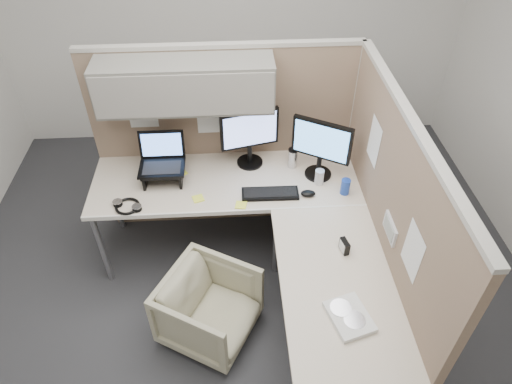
{
  "coord_description": "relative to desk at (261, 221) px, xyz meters",
  "views": [
    {
      "loc": [
        -0.05,
        -2.08,
        2.92
      ],
      "look_at": [
        0.1,
        0.25,
        0.85
      ],
      "focal_mm": 32.0,
      "sensor_mm": 36.0,
      "label": 1
    }
  ],
  "objects": [
    {
      "name": "ground",
      "position": [
        -0.12,
        -0.13,
        -0.69
      ],
      "size": [
        4.5,
        4.5,
        0.0
      ],
      "primitive_type": "plane",
      "color": "#2B2C2F",
      "rests_on": "ground"
    },
    {
      "name": "partition_back",
      "position": [
        -0.34,
        0.7,
        0.41
      ],
      "size": [
        2.0,
        0.36,
        1.63
      ],
      "color": "#8B705B",
      "rests_on": "ground"
    },
    {
      "name": "partition_right",
      "position": [
        0.78,
        -0.19,
        0.13
      ],
      "size": [
        0.07,
        2.03,
        1.63
      ],
      "color": "#8B705B",
      "rests_on": "ground"
    },
    {
      "name": "desk",
      "position": [
        0.0,
        0.0,
        0.0
      ],
      "size": [
        2.0,
        1.98,
        0.73
      ],
      "color": "beige",
      "rests_on": "ground"
    },
    {
      "name": "office_chair",
      "position": [
        -0.37,
        -0.39,
        -0.39
      ],
      "size": [
        0.74,
        0.76,
        0.59
      ],
      "primitive_type": "imported",
      "rotation": [
        0.0,
        0.0,
        1.06
      ],
      "color": "#B3AC8E",
      "rests_on": "ground"
    },
    {
      "name": "monitor_left",
      "position": [
        -0.04,
        0.6,
        0.32
      ],
      "size": [
        0.44,
        0.2,
        0.47
      ],
      "rotation": [
        0.0,
        0.0,
        0.24
      ],
      "color": "black",
      "rests_on": "desk"
    },
    {
      "name": "monitor_right",
      "position": [
        0.46,
        0.43,
        0.32
      ],
      "size": [
        0.4,
        0.25,
        0.47
      ],
      "rotation": [
        0.0,
        0.0,
        -0.53
      ],
      "color": "black",
      "rests_on": "desk"
    },
    {
      "name": "laptop_station",
      "position": [
        -0.69,
        0.46,
        0.17
      ],
      "size": [
        0.33,
        0.28,
        0.34
      ],
      "color": "black",
      "rests_on": "desk"
    },
    {
      "name": "keyboard",
      "position": [
        0.08,
        0.22,
        0.05
      ],
      "size": [
        0.41,
        0.14,
        0.02
      ],
      "primitive_type": "cube",
      "rotation": [
        0.0,
        0.0,
        -0.02
      ],
      "color": "black",
      "rests_on": "desk"
    },
    {
      "name": "mouse",
      "position": [
        0.35,
        0.2,
        0.06
      ],
      "size": [
        0.11,
        0.07,
        0.04
      ],
      "primitive_type": "ellipsoid",
      "rotation": [
        0.0,
        0.0,
        -0.05
      ],
      "color": "black",
      "rests_on": "desk"
    },
    {
      "name": "travel_mug",
      "position": [
        0.28,
        0.54,
        0.12
      ],
      "size": [
        0.08,
        0.08,
        0.16
      ],
      "color": "silver",
      "rests_on": "desk"
    },
    {
      "name": "soda_can_green",
      "position": [
        0.62,
        0.21,
        0.1
      ],
      "size": [
        0.07,
        0.07,
        0.12
      ],
      "primitive_type": "cylinder",
      "color": "#1E3FA5",
      "rests_on": "desk"
    },
    {
      "name": "soda_can_silver",
      "position": [
        0.45,
        0.33,
        0.1
      ],
      "size": [
        0.07,
        0.07,
        0.12
      ],
      "primitive_type": "cylinder",
      "color": "silver",
      "rests_on": "desk"
    },
    {
      "name": "sticky_note_b",
      "position": [
        -0.13,
        0.12,
        0.05
      ],
      "size": [
        0.09,
        0.09,
        0.01
      ],
      "primitive_type": "cube",
      "rotation": [
        0.0,
        0.0,
        -0.21
      ],
      "color": "#F6FF43",
      "rests_on": "desk"
    },
    {
      "name": "sticky_note_c",
      "position": [
        -0.57,
        0.51,
        0.05
      ],
      "size": [
        0.11,
        0.11,
        0.01
      ],
      "primitive_type": "cube",
      "rotation": [
        0.0,
        0.0,
        0.61
      ],
      "color": "#F6FF43",
      "rests_on": "desk"
    },
    {
      "name": "sticky_note_a",
      "position": [
        -0.43,
        0.21,
        0.05
      ],
      "size": [
        0.1,
        0.1,
        0.01
      ],
      "primitive_type": "cube",
      "rotation": [
        0.0,
        0.0,
        0.31
      ],
      "color": "#F6FF43",
      "rests_on": "desk"
    },
    {
      "name": "headphones",
      "position": [
        -0.92,
        0.15,
        0.06
      ],
      "size": [
        0.23,
        0.23,
        0.03
      ],
      "rotation": [
        0.0,
        0.0,
        -0.39
      ],
      "color": "black",
      "rests_on": "desk"
    },
    {
      "name": "paper_stack",
      "position": [
        0.43,
        -0.82,
        0.06
      ],
      "size": [
        0.27,
        0.31,
        0.03
      ],
      "rotation": [
        0.0,
        0.0,
        0.29
      ],
      "color": "white",
      "rests_on": "desk"
    },
    {
      "name": "desk_clock",
      "position": [
        0.5,
        -0.34,
        0.09
      ],
      "size": [
        0.05,
        0.09,
        0.09
      ],
      "rotation": [
        0.0,
        0.0,
        -1.33
      ],
      "color": "black",
      "rests_on": "desk"
    }
  ]
}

